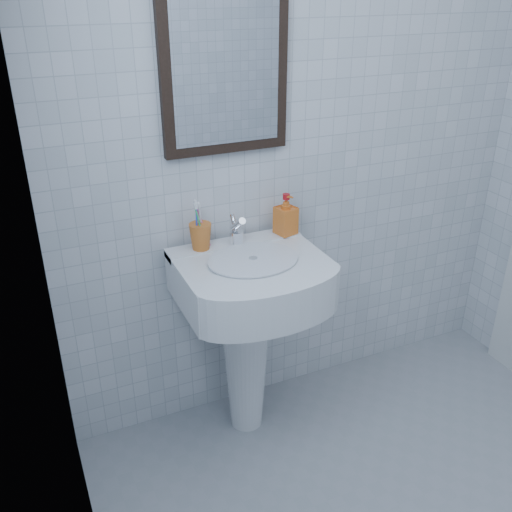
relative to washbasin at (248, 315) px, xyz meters
name	(u,v)px	position (x,y,z in m)	size (l,w,h in m)	color
wall_back	(305,139)	(0.36, 0.21, 0.66)	(2.20, 0.02, 2.50)	silver
wall_left	(82,366)	(-0.74, -0.99, 0.66)	(0.02, 2.40, 2.50)	silver
washbasin	(248,315)	(0.00, 0.00, 0.00)	(0.57, 0.42, 0.88)	white
faucet	(237,232)	(0.00, 0.10, 0.34)	(0.05, 0.12, 0.14)	silver
toothbrush_cup	(201,236)	(-0.15, 0.12, 0.34)	(0.09, 0.09, 0.11)	#CB6724
soap_dispenser	(286,214)	(0.23, 0.12, 0.37)	(0.08, 0.08, 0.18)	#D64414
wall_mirror	(225,70)	(0.00, 0.19, 0.96)	(0.50, 0.04, 0.62)	black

